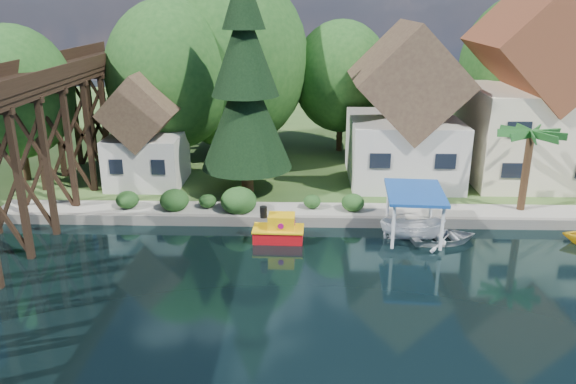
{
  "coord_description": "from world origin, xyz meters",
  "views": [
    {
      "loc": [
        -0.05,
        -23.11,
        12.88
      ],
      "look_at": [
        -0.89,
        6.0,
        2.84
      ],
      "focal_mm": 35.0,
      "sensor_mm": 36.0,
      "label": 1
    }
  ],
  "objects_px": {
    "tugboat": "(279,230)",
    "shed": "(146,137)",
    "boat_white_a": "(444,236)",
    "boat_canopy": "(413,219)",
    "conifer": "(245,87)",
    "house_left": "(405,116)",
    "house_center": "(534,97)",
    "palm_tree": "(531,136)",
    "trestle_bridge": "(2,150)"
  },
  "relations": [
    {
      "from": "shed",
      "to": "tugboat",
      "type": "xyz_separation_m",
      "value": [
        9.61,
        -8.63,
        -3.21
      ]
    },
    {
      "from": "conifer",
      "to": "boat_canopy",
      "type": "distance_m",
      "value": 13.38
    },
    {
      "from": "house_center",
      "to": "palm_tree",
      "type": "xyz_separation_m",
      "value": [
        -2.6,
        -6.74,
        -1.23
      ]
    },
    {
      "from": "house_center",
      "to": "trestle_bridge",
      "type": "bearing_deg",
      "value": -160.51
    },
    {
      "from": "shed",
      "to": "palm_tree",
      "type": "height_order",
      "value": "shed"
    },
    {
      "from": "trestle_bridge",
      "to": "house_left",
      "type": "bearing_deg",
      "value": 25.21
    },
    {
      "from": "boat_white_a",
      "to": "shed",
      "type": "bearing_deg",
      "value": 54.55
    },
    {
      "from": "boat_white_a",
      "to": "boat_canopy",
      "type": "height_order",
      "value": "boat_canopy"
    },
    {
      "from": "conifer",
      "to": "boat_white_a",
      "type": "height_order",
      "value": "conifer"
    },
    {
      "from": "palm_tree",
      "to": "tugboat",
      "type": "xyz_separation_m",
      "value": [
        -14.8,
        -3.89,
        -4.57
      ]
    },
    {
      "from": "house_left",
      "to": "boat_canopy",
      "type": "height_order",
      "value": "house_left"
    },
    {
      "from": "trestle_bridge",
      "to": "boat_white_a",
      "type": "relative_size",
      "value": 11.63
    },
    {
      "from": "trestle_bridge",
      "to": "conifer",
      "type": "relative_size",
      "value": 3.01
    },
    {
      "from": "boat_white_a",
      "to": "trestle_bridge",
      "type": "bearing_deg",
      "value": 80.88
    },
    {
      "from": "house_left",
      "to": "conifer",
      "type": "relative_size",
      "value": 0.75
    },
    {
      "from": "conifer",
      "to": "boat_canopy",
      "type": "height_order",
      "value": "conifer"
    },
    {
      "from": "boat_white_a",
      "to": "boat_canopy",
      "type": "xyz_separation_m",
      "value": [
        -1.71,
        0.34,
        0.85
      ]
    },
    {
      "from": "tugboat",
      "to": "shed",
      "type": "bearing_deg",
      "value": 138.05
    },
    {
      "from": "house_left",
      "to": "boat_white_a",
      "type": "bearing_deg",
      "value": -85.42
    },
    {
      "from": "house_left",
      "to": "trestle_bridge",
      "type": "bearing_deg",
      "value": -154.79
    },
    {
      "from": "boat_canopy",
      "to": "palm_tree",
      "type": "bearing_deg",
      "value": 25.81
    },
    {
      "from": "shed",
      "to": "palm_tree",
      "type": "relative_size",
      "value": 1.46
    },
    {
      "from": "trestle_bridge",
      "to": "house_center",
      "type": "distance_m",
      "value": 33.96
    },
    {
      "from": "house_left",
      "to": "boat_canopy",
      "type": "distance_m",
      "value": 10.56
    },
    {
      "from": "house_center",
      "to": "boat_white_a",
      "type": "relative_size",
      "value": 3.66
    },
    {
      "from": "tugboat",
      "to": "trestle_bridge",
      "type": "bearing_deg",
      "value": -177.28
    },
    {
      "from": "conifer",
      "to": "palm_tree",
      "type": "distance_m",
      "value": 17.61
    },
    {
      "from": "boat_canopy",
      "to": "conifer",
      "type": "bearing_deg",
      "value": 147.14
    },
    {
      "from": "shed",
      "to": "tugboat",
      "type": "height_order",
      "value": "shed"
    },
    {
      "from": "house_left",
      "to": "tugboat",
      "type": "xyz_separation_m",
      "value": [
        -8.39,
        -10.13,
        -4.52
      ]
    },
    {
      "from": "house_center",
      "to": "tugboat",
      "type": "bearing_deg",
      "value": -148.56
    },
    {
      "from": "house_left",
      "to": "palm_tree",
      "type": "xyz_separation_m",
      "value": [
        6.4,
        -6.24,
        0.05
      ]
    },
    {
      "from": "house_left",
      "to": "palm_tree",
      "type": "height_order",
      "value": "house_left"
    },
    {
      "from": "conifer",
      "to": "trestle_bridge",
      "type": "bearing_deg",
      "value": -148.56
    },
    {
      "from": "house_center",
      "to": "conifer",
      "type": "distance_m",
      "value": 20.21
    },
    {
      "from": "house_center",
      "to": "conifer",
      "type": "height_order",
      "value": "conifer"
    },
    {
      "from": "trestle_bridge",
      "to": "boat_canopy",
      "type": "height_order",
      "value": "trestle_bridge"
    },
    {
      "from": "boat_white_a",
      "to": "boat_canopy",
      "type": "distance_m",
      "value": 1.93
    },
    {
      "from": "palm_tree",
      "to": "shed",
      "type": "bearing_deg",
      "value": 169.01
    },
    {
      "from": "tugboat",
      "to": "conifer",
      "type": "bearing_deg",
      "value": 109.61
    },
    {
      "from": "house_center",
      "to": "conifer",
      "type": "xyz_separation_m",
      "value": [
        -19.8,
        -3.87,
        1.16
      ]
    },
    {
      "from": "house_left",
      "to": "tugboat",
      "type": "distance_m",
      "value": 13.91
    },
    {
      "from": "shed",
      "to": "palm_tree",
      "type": "distance_m",
      "value": 24.9
    },
    {
      "from": "shed",
      "to": "boat_white_a",
      "type": "bearing_deg",
      "value": -24.59
    },
    {
      "from": "conifer",
      "to": "palm_tree",
      "type": "relative_size",
      "value": 2.73
    },
    {
      "from": "house_left",
      "to": "boat_white_a",
      "type": "height_order",
      "value": "house_left"
    },
    {
      "from": "house_left",
      "to": "shed",
      "type": "relative_size",
      "value": 1.4
    },
    {
      "from": "tugboat",
      "to": "boat_canopy",
      "type": "relative_size",
      "value": 0.62
    },
    {
      "from": "conifer",
      "to": "tugboat",
      "type": "bearing_deg",
      "value": -70.39
    },
    {
      "from": "house_left",
      "to": "boat_white_a",
      "type": "distance_m",
      "value": 11.19
    }
  ]
}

